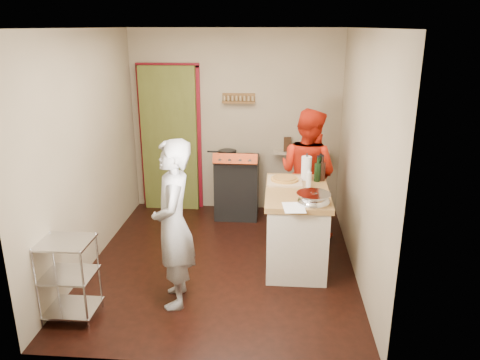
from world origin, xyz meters
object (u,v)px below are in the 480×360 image
Objects in this scene: wire_shelving at (68,276)px; person_red at (307,173)px; island at (296,224)px; stove at (237,186)px; person_stripe at (173,225)px.

person_red reaches higher than wire_shelving.
wire_shelving is 2.47m from island.
person_red is at bearing 79.34° from island.
person_stripe is at bearing -100.18° from stove.
stove is at bearing 63.15° from wire_shelving.
person_stripe is 1.00× the size of person_red.
island reaches higher than stove.
stove is at bearing 120.42° from island.
island is at bearing -59.58° from stove.
person_stripe is (-0.41, -2.27, 0.38)m from stove.
person_stripe is at bearing 20.98° from wire_shelving.
island is 0.78× the size of person_stripe.
person_stripe reaches higher than island.
wire_shelving is at bearing -149.19° from island.
person_red is (2.28, 2.09, 0.39)m from wire_shelving.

